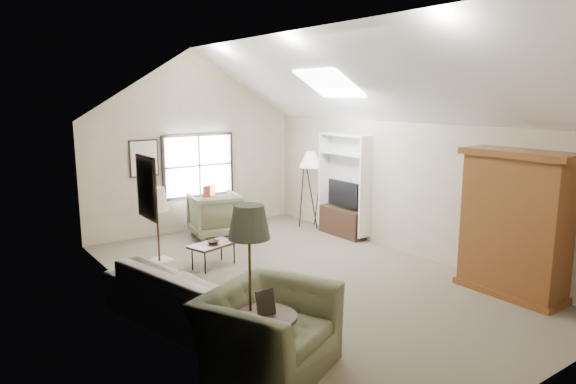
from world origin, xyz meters
TOP-DOWN VIEW (x-y plane):
  - room_shell at (0.00, 0.00)m, footprint 5.01×8.01m
  - window at (0.10, 3.96)m, footprint 1.72×0.08m
  - skylight at (1.30, 0.90)m, footprint 0.80×1.20m
  - wall_art at (-1.88, 1.94)m, footprint 1.97×3.71m
  - armoire at (2.18, -2.40)m, footprint 0.60×1.50m
  - tv_alcove at (2.34, 1.60)m, footprint 0.32×1.30m
  - media_console at (2.32, 1.60)m, footprint 0.34×1.18m
  - tv_panel at (2.32, 1.60)m, footprint 0.05×0.90m
  - sofa at (-2.20, -0.54)m, footprint 1.67×2.90m
  - armchair_near at (-2.06, -2.08)m, footprint 1.77×1.68m
  - armchair_far at (0.06, 3.18)m, footprint 1.19×1.22m
  - coffee_table at (-0.92, 1.37)m, footprint 0.93×0.68m
  - bowl at (-0.92, 1.37)m, footprint 0.25×0.25m
  - side_table at (-2.13, -2.14)m, footprint 0.82×0.82m
  - side_chair at (0.35, 3.70)m, footprint 0.51×0.51m
  - tripod_lamp at (2.20, 2.57)m, footprint 0.56×0.56m
  - dark_lamp at (-2.20, -1.94)m, footprint 0.55×0.55m
  - tan_lamp at (-2.20, 0.66)m, footprint 0.41×0.41m

SIDE VIEW (x-z plane):
  - coffee_table at x=-0.92m, z-range 0.00..0.43m
  - media_console at x=2.32m, z-range 0.00..0.60m
  - side_table at x=-2.13m, z-range 0.00..0.68m
  - sofa at x=-2.20m, z-range 0.00..0.79m
  - armchair_near at x=-2.06m, z-range 0.00..0.91m
  - bowl at x=-0.92m, z-range 0.43..0.48m
  - armchair_far at x=0.06m, z-range 0.00..0.94m
  - side_chair at x=0.35m, z-range 0.00..0.99m
  - tan_lamp at x=-2.20m, z-range 0.00..1.71m
  - tripod_lamp at x=2.20m, z-range 0.00..1.79m
  - tv_panel at x=2.32m, z-range 0.65..1.20m
  - dark_lamp at x=-2.20m, z-range 0.00..1.90m
  - armoire at x=2.18m, z-range 0.00..2.20m
  - tv_alcove at x=2.34m, z-range 0.10..2.20m
  - window at x=0.10m, z-range 0.74..2.16m
  - wall_art at x=-1.88m, z-range 1.29..2.17m
  - room_shell at x=0.00m, z-range 1.21..5.21m
  - skylight at x=1.30m, z-range 2.96..3.48m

